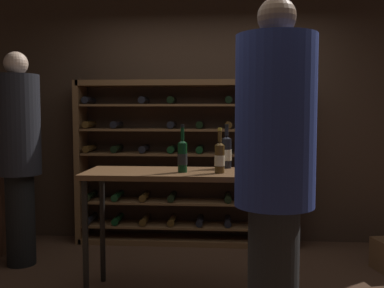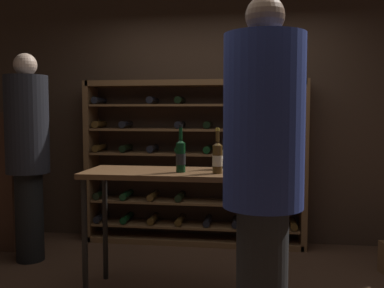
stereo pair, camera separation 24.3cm
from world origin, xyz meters
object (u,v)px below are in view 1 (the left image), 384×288
Objects in this scene: wine_bottle_green_slim at (182,156)px; wine_bottle_amber_reserve at (226,152)px; wine_bottle_red_label at (220,157)px; person_bystander_dark_jacket at (18,148)px; wine_rack at (186,164)px; wine_glass_stemmed_right at (219,155)px; person_host_in_suit at (275,162)px; tasting_table at (175,186)px.

wine_bottle_amber_reserve is at bearing 39.35° from wine_bottle_green_slim.
wine_bottle_amber_reserve is 1.05× the size of wine_bottle_red_label.
wine_bottle_green_slim reaches higher than wine_bottle_amber_reserve.
wine_bottle_red_label is at bearing 46.83° from person_bystander_dark_jacket.
wine_rack is 1.50m from wine_bottle_red_label.
wine_bottle_amber_reserve is (1.92, -0.35, 0.01)m from person_bystander_dark_jacket.
wine_bottle_green_slim reaches higher than wine_glass_stemmed_right.
wine_bottle_red_label is at bearing -99.98° from wine_bottle_amber_reserve.
wine_glass_stemmed_right is at bearing 33.78° from wine_bottle_green_slim.
person_host_in_suit is at bearing -75.19° from wine_bottle_amber_reserve.
tasting_table is at bearing 136.04° from wine_bottle_green_slim.
wine_bottle_amber_reserve is at bearing 58.76° from person_host_in_suit.
person_host_in_suit is 5.82× the size of wine_bottle_amber_reserve.
wine_bottle_red_label is (-0.05, -0.30, -0.01)m from wine_bottle_amber_reserve.
wine_bottle_green_slim is (1.59, -0.63, 0.00)m from person_bystander_dark_jacket.
person_host_in_suit is (2.19, -1.38, 0.05)m from person_bystander_dark_jacket.
person_bystander_dark_jacket is 0.96× the size of person_host_in_suit.
wine_rack is at bearing 104.76° from wine_bottle_red_label.
person_bystander_dark_jacket is at bearing 169.53° from wine_bottle_amber_reserve.
tasting_table is at bearing -151.35° from wine_bottle_amber_reserve.
tasting_table is at bearing 83.26° from person_host_in_suit.
wine_rack reaches higher than wine_glass_stemmed_right.
wine_bottle_amber_reserve is at bearing 57.53° from wine_glass_stemmed_right.
tasting_table is 3.90× the size of wine_bottle_amber_reserve.
wine_bottle_red_label is at bearing -13.41° from tasting_table.
wine_bottle_amber_reserve is (0.43, -1.14, 0.24)m from wine_rack.
tasting_table is at bearing -88.44° from wine_rack.
person_bystander_dark_jacket is 5.56× the size of wine_bottle_amber_reserve.
wine_rack is 1.70m from person_bystander_dark_jacket.
wine_rack is 6.58× the size of wine_bottle_green_slim.
wine_bottle_red_label is (0.28, -0.02, -0.01)m from wine_bottle_green_slim.
person_host_in_suit reaches higher than person_bystander_dark_jacket.
person_host_in_suit reaches higher than wine_bottle_red_label.
wine_bottle_green_slim is 0.33m from wine_glass_stemmed_right.
tasting_table is 4.11× the size of wine_bottle_red_label.
wine_rack is at bearing 93.94° from wine_bottle_green_slim.
person_bystander_dark_jacket is at bearing 158.42° from wine_bottle_green_slim.
person_host_in_suit is 1.00m from wine_glass_stemmed_right.
person_host_in_suit is at bearing -66.11° from wine_bottle_red_label.
wine_bottle_green_slim is 0.28m from wine_bottle_red_label.
person_bystander_dark_jacket reaches higher than tasting_table.
person_bystander_dark_jacket is at bearing 160.79° from wine_bottle_red_label.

